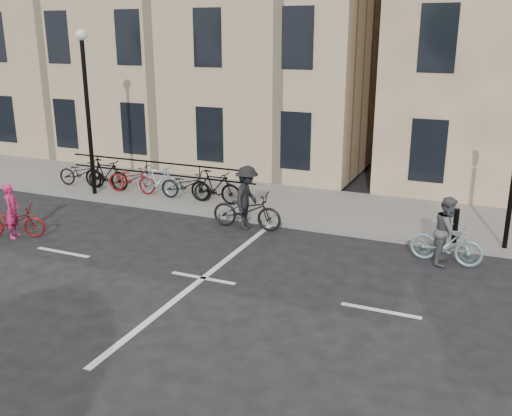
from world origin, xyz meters
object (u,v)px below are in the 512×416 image
at_px(lamp_post, 86,92).
at_px(cyclist_pink, 13,219).
at_px(cyclist_dark, 247,204).
at_px(cyclist_grey, 447,237).

xyz_separation_m(lamp_post, cyclist_pink, (0.51, -4.01, -2.97)).
relative_size(lamp_post, cyclist_pink, 2.98).
bearing_deg(cyclist_pink, lamp_post, -17.34).
bearing_deg(lamp_post, cyclist_dark, -8.05).
distance_m(lamp_post, cyclist_pink, 5.01).
bearing_deg(cyclist_dark, lamp_post, 79.06).
relative_size(lamp_post, cyclist_dark, 2.57).
xyz_separation_m(cyclist_pink, cyclist_grey, (10.89, 2.69, 0.15)).
relative_size(cyclist_grey, cyclist_dark, 0.85).
distance_m(cyclist_grey, cyclist_dark, 5.43).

